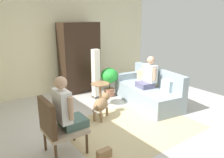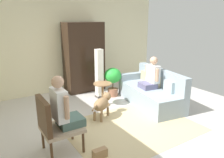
% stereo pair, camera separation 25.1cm
% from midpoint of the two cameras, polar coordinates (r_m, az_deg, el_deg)
% --- Properties ---
extents(ground_plane, '(6.73, 6.73, 0.00)m').
position_cam_midpoint_polar(ground_plane, '(4.91, 4.46, -11.04)').
color(ground_plane, beige).
extents(back_wall, '(6.21, 0.12, 2.84)m').
position_cam_midpoint_polar(back_wall, '(6.92, -9.97, 8.98)').
color(back_wall, beige).
rests_on(back_wall, ground).
extents(area_rug, '(2.59, 1.98, 0.01)m').
position_cam_midpoint_polar(area_rug, '(4.73, 6.58, -12.17)').
color(area_rug, '#C6B284').
rests_on(area_rug, ground).
extents(couch, '(1.15, 2.08, 0.90)m').
position_cam_midpoint_polar(couch, '(5.87, 11.28, -3.33)').
color(couch, '#8EA0AD').
rests_on(couch, ground).
extents(armchair, '(0.65, 0.60, 0.99)m').
position_cam_midpoint_polar(armchair, '(3.75, -13.04, -10.99)').
color(armchair, '#4C331E').
rests_on(armchair, ground).
extents(person_on_couch, '(0.48, 0.54, 0.80)m').
position_cam_midpoint_polar(person_on_couch, '(5.70, 11.34, 0.81)').
color(person_on_couch, slate).
extents(person_on_armchair, '(0.48, 0.56, 0.89)m').
position_cam_midpoint_polar(person_on_armchair, '(3.71, -10.66, -7.21)').
color(person_on_armchair, '#445F57').
extents(round_end_table, '(0.46, 0.46, 0.60)m').
position_cam_midpoint_polar(round_end_table, '(5.65, -1.15, -3.55)').
color(round_end_table, olive).
rests_on(round_end_table, ground).
extents(dog, '(0.71, 0.52, 0.54)m').
position_cam_midpoint_polar(dog, '(4.98, -1.09, -6.31)').
color(dog, olive).
rests_on(dog, ground).
extents(potted_plant, '(0.48, 0.48, 0.82)m').
position_cam_midpoint_polar(potted_plant, '(6.27, 1.37, 0.21)').
color(potted_plant, '#996047').
rests_on(potted_plant, ground).
extents(column_lamp, '(0.20, 0.20, 1.37)m').
position_cam_midpoint_polar(column_lamp, '(6.12, -2.14, 1.25)').
color(column_lamp, '#4C4742').
rests_on(column_lamp, ground).
extents(armoire_cabinet, '(1.15, 0.56, 2.06)m').
position_cam_midpoint_polar(armoire_cabinet, '(6.73, -6.18, 5.57)').
color(armoire_cabinet, black).
rests_on(armoire_cabinet, ground).
extents(handbag, '(0.24, 0.11, 0.15)m').
position_cam_midpoint_polar(handbag, '(3.79, -1.14, -18.61)').
color(handbag, '#99724C').
rests_on(handbag, ground).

